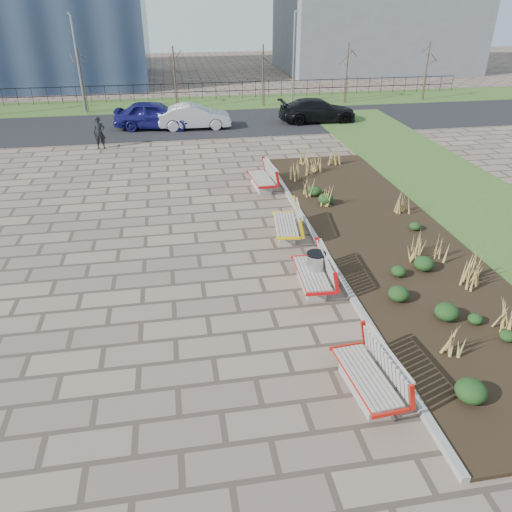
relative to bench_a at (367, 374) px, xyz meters
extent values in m
plane|color=#7A6454|center=(-3.00, 1.63, -0.50)|extent=(120.00, 120.00, 0.00)
cube|color=black|center=(3.25, 6.63, -0.45)|extent=(4.50, 18.00, 0.10)
cube|color=gray|center=(0.92, 6.63, -0.42)|extent=(0.16, 18.00, 0.15)
cube|color=#33511E|center=(-3.00, 29.63, -0.48)|extent=(80.00, 5.00, 0.04)
cube|color=black|center=(-3.00, 23.63, -0.49)|extent=(80.00, 7.00, 0.02)
cylinder|color=#B2B2B7|center=(0.16, 4.42, -0.03)|extent=(0.52, 0.52, 0.94)
imported|color=black|center=(-7.18, 19.27, 0.31)|extent=(0.61, 0.41, 1.63)
imported|color=navy|center=(-4.41, 22.96, 0.31)|extent=(4.86, 2.45, 1.59)
imported|color=#A3A4AA|center=(-2.10, 22.57, 0.21)|extent=(4.25, 1.58, 1.39)
imported|color=black|center=(5.49, 22.96, 0.21)|extent=(4.79, 1.97, 1.39)
cube|color=slate|center=(17.00, 43.63, 4.50)|extent=(18.00, 12.00, 10.00)
camera|label=1|loc=(-3.54, -7.30, 6.96)|focal=35.00mm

